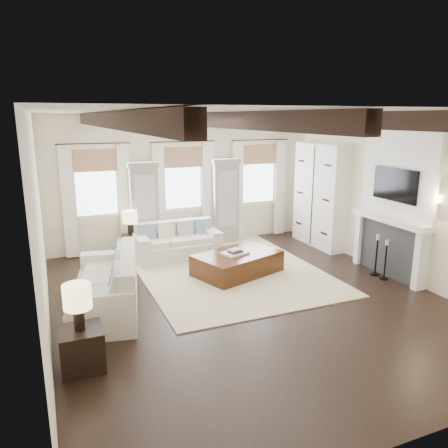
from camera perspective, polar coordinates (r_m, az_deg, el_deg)
name	(u,v)px	position (r m, az deg, el deg)	size (l,w,h in m)	color
ground	(248,299)	(7.81, 3.14, -9.74)	(7.50, 7.50, 0.00)	black
room_shell	(264,183)	(8.39, 5.28, 5.33)	(6.54, 7.54, 3.22)	white
area_rug	(228,270)	(9.15, 0.54, -6.05)	(3.56, 4.49, 0.02)	beige
sofa_back	(177,244)	(9.95, -6.12, -2.58)	(1.89, 0.86, 0.81)	silver
sofa_left	(110,287)	(7.50, -14.68, -8.02)	(1.42, 2.37, 0.95)	silver
ottoman	(237,263)	(8.91, 1.75, -5.18)	(1.67, 1.05, 0.44)	black
tray	(235,253)	(8.79, 1.41, -3.80)	(0.50, 0.38, 0.04)	white
book_lower	(235,251)	(8.75, 1.49, -3.61)	(0.26, 0.20, 0.04)	#262628
book_upper	(235,250)	(8.74, 1.38, -3.39)	(0.22, 0.17, 0.03)	beige
side_table_front	(82,349)	(6.02, -18.09, -15.22)	(0.53, 0.53, 0.53)	black
lamp_front	(77,299)	(5.73, -18.60, -9.29)	(0.35, 0.35, 0.60)	black
side_table_back	(131,246)	(10.15, -12.00, -2.80)	(0.36, 0.36, 0.53)	black
lamp_back	(130,218)	(9.99, -12.18, 0.73)	(0.32, 0.32, 0.55)	black
candlestick_near	(385,263)	(9.14, 20.31, -4.80)	(0.16, 0.16, 0.81)	black
candlestick_far	(376,258)	(9.32, 19.26, -4.26)	(0.17, 0.17, 0.85)	black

